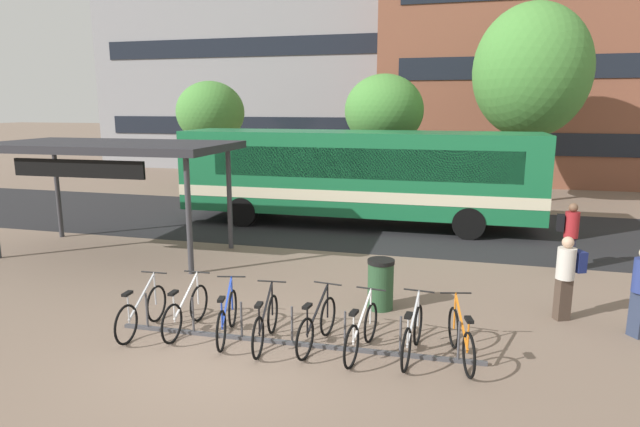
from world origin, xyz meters
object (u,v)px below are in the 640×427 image
object	(u,v)px
trash_bin	(381,284)
street_tree_1	(210,113)
city_bus	(355,174)
commuter_navy_pack_2	(567,272)
parked_bicycle_black_3	(266,324)
street_tree_2	(531,71)
parked_bicycle_blue_2	(227,318)
commuter_black_pack_1	(570,232)
parked_bicycle_white_1	(186,311)
street_tree_0	(384,111)
parked_bicycle_silver_6	(412,335)
parked_bicycle_orange_7	(461,339)
transit_shelter	(110,150)
parked_bicycle_black_4	(317,325)
parked_bicycle_silver_0	(142,312)
parked_bicycle_white_5	(361,332)

from	to	relation	value
trash_bin	street_tree_1	world-z (taller)	street_tree_1
city_bus	commuter_navy_pack_2	bearing A→B (deg)	126.98
commuter_navy_pack_2	street_tree_1	distance (m)	19.93
parked_bicycle_black_3	street_tree_2	xyz separation A→B (m)	(5.60, 15.64, 5.01)
parked_bicycle_blue_2	commuter_black_pack_1	world-z (taller)	commuter_black_pack_1
parked_bicycle_white_1	trash_bin	xyz separation A→B (m)	(3.25, 2.04, 0.13)
trash_bin	street_tree_0	xyz separation A→B (m)	(-1.79, 12.14, 3.31)
parked_bicycle_silver_6	commuter_navy_pack_2	bearing A→B (deg)	-43.29
parked_bicycle_silver_6	street_tree_0	xyz separation A→B (m)	(-2.63, 14.14, 3.44)
parked_bicycle_black_3	parked_bicycle_orange_7	size ratio (longest dim) A/B	1.02
transit_shelter	commuter_black_pack_1	distance (m)	12.10
commuter_black_pack_1	street_tree_2	world-z (taller)	street_tree_2
parked_bicycle_white_1	parked_bicycle_black_4	bearing A→B (deg)	-90.89
city_bus	parked_bicycle_silver_0	size ratio (longest dim) A/B	7.00
commuter_navy_pack_2	street_tree_0	distance (m)	13.24
trash_bin	street_tree_2	world-z (taller)	street_tree_2
parked_bicycle_silver_0	street_tree_2	world-z (taller)	street_tree_2
street_tree_1	commuter_navy_pack_2	bearing A→B (deg)	-44.23
parked_bicycle_black_3	commuter_navy_pack_2	xyz separation A→B (m)	(5.15, 2.54, 0.56)
parked_bicycle_white_1	street_tree_1	distance (m)	18.07
city_bus	parked_bicycle_orange_7	bearing A→B (deg)	110.29
city_bus	parked_bicycle_blue_2	bearing A→B (deg)	87.11
trash_bin	street_tree_0	bearing A→B (deg)	98.40
parked_bicycle_silver_6	commuter_black_pack_1	world-z (taller)	commuter_black_pack_1
parked_bicycle_silver_6	parked_bicycle_blue_2	bearing A→B (deg)	97.29
parked_bicycle_black_3	street_tree_0	bearing A→B (deg)	-5.87
parked_bicycle_silver_0	parked_bicycle_black_3	distance (m)	2.36
street_tree_2	street_tree_0	bearing A→B (deg)	-167.13
street_tree_0	street_tree_1	xyz separation A→B (m)	(-8.84, 1.98, -0.13)
parked_bicycle_white_1	parked_bicycle_black_3	bearing A→B (deg)	-96.28
parked_bicycle_blue_2	street_tree_2	bearing A→B (deg)	-35.63
parked_bicycle_black_4	parked_bicycle_orange_7	distance (m)	2.38
commuter_navy_pack_2	parked_bicycle_black_3	bearing A→B (deg)	1.09
parked_bicycle_silver_6	street_tree_1	distance (m)	20.06
parked_bicycle_silver_6	trash_bin	bearing A→B (deg)	27.85
parked_bicycle_silver_0	parked_bicycle_blue_2	size ratio (longest dim) A/B	1.02
street_tree_0	parked_bicycle_black_4	bearing A→B (deg)	-85.90
parked_bicycle_white_5	trash_bin	xyz separation A→B (m)	(-0.01, 2.12, 0.13)
commuter_navy_pack_2	street_tree_2	size ratio (longest dim) A/B	0.20
parked_bicycle_blue_2	street_tree_2	world-z (taller)	street_tree_2
parked_bicycle_orange_7	parked_bicycle_black_3	bearing A→B (deg)	80.33
parked_bicycle_white_1	parked_bicycle_blue_2	distance (m)	0.85
parked_bicycle_silver_6	transit_shelter	size ratio (longest dim) A/B	0.26
parked_bicycle_blue_2	street_tree_0	world-z (taller)	street_tree_0
parked_bicycle_black_3	street_tree_2	distance (m)	17.35
commuter_black_pack_1	street_tree_1	xyz separation A→B (m)	(-14.76, 10.34, 2.72)
parked_bicycle_blue_2	parked_bicycle_silver_6	bearing A→B (deg)	-101.41
parked_bicycle_blue_2	parked_bicycle_black_4	world-z (taller)	same
parked_bicycle_orange_7	parked_bicycle_white_5	bearing A→B (deg)	82.24
parked_bicycle_white_1	parked_bicycle_blue_2	bearing A→B (deg)	-96.19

